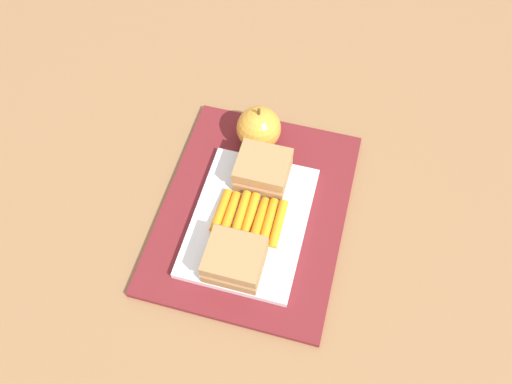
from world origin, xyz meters
TOP-DOWN VIEW (x-y plane):
  - ground_plane at (0.00, 0.00)m, footprint 2.40×2.40m
  - lunchbag_mat at (0.00, 0.00)m, footprint 0.36×0.28m
  - food_tray at (-0.03, 0.00)m, footprint 0.23×0.17m
  - sandwich_half_left at (-0.10, 0.00)m, footprint 0.07×0.08m
  - sandwich_half_right at (0.05, 0.00)m, footprint 0.07×0.08m
  - carrot_sticks_bundle at (-0.02, -0.00)m, footprint 0.08×0.10m
  - apple at (0.13, 0.03)m, footprint 0.07×0.07m

SIDE VIEW (x-z plane):
  - ground_plane at x=0.00m, z-range 0.00..0.00m
  - lunchbag_mat at x=0.00m, z-range 0.00..0.01m
  - food_tray at x=-0.03m, z-range 0.01..0.02m
  - carrot_sticks_bundle at x=-0.02m, z-range 0.02..0.04m
  - sandwich_half_left at x=-0.10m, z-range 0.02..0.07m
  - sandwich_half_right at x=0.05m, z-range 0.02..0.07m
  - apple at x=0.13m, z-range 0.00..0.09m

